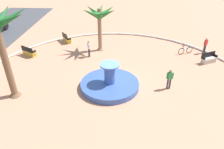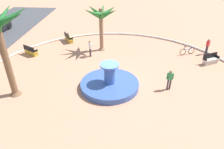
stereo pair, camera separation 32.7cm
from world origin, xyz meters
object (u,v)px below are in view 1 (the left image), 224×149
Objects in this scene: bench_north at (29,52)px; person_cyclist_photo at (89,48)px; bicycle_red_frame at (185,50)px; bench_west at (67,39)px; person_pedestrian_stroll at (170,78)px; fountain at (110,84)px; palm_tree_near_fountain at (99,17)px; person_cyclist_helmet at (205,45)px; bench_southeast at (209,59)px.

bench_north is 0.97× the size of person_cyclist_photo.
bench_west is at bearing 79.06° from bicycle_red_frame.
bench_north is 14.11m from person_pedestrian_stroll.
palm_tree_near_fountain is at bearing 11.74° from fountain.
person_cyclist_helmet is at bearing -35.54° from person_pedestrian_stroll.
person_cyclist_helmet is at bearing -54.07° from fountain.
fountain is at bearing -121.66° from bench_north.
palm_tree_near_fountain is 2.90× the size of bench_west.
bench_west is at bearing -38.06° from bench_north.
bicycle_red_frame is 2.10m from person_cyclist_helmet.
bench_southeast is at bearing -102.26° from palm_tree_near_fountain.
bench_west is 13.20m from bicycle_red_frame.
fountain is 2.70× the size of person_cyclist_helmet.
person_cyclist_photo is at bearing 96.85° from bicycle_red_frame.
person_cyclist_helmet is at bearing -82.98° from person_cyclist_photo.
bench_north is 0.99× the size of bench_southeast.
person_cyclist_photo is (0.09, -6.12, 0.60)m from bench_north.
person_pedestrian_stroll is (0.07, -4.58, 0.65)m from fountain.
bicycle_red_frame is (6.53, -7.39, 0.08)m from fountain.
person_cyclist_photo is at bearing 52.96° from person_pedestrian_stroll.
person_pedestrian_stroll is (-5.18, -13.11, 0.60)m from bench_north.
bench_southeast is 0.98× the size of person_cyclist_helmet.
bench_north is (-1.73, 7.08, -3.20)m from palm_tree_near_fountain.
bicycle_red_frame is (-0.46, -8.84, -3.17)m from palm_tree_near_fountain.
bench_west is 0.97× the size of bench_southeast.
palm_tree_near_fountain is 11.15m from person_cyclist_helmet.
person_cyclist_helmet is (1.55, -17.92, 0.60)m from bench_north.
fountain is at bearing 131.46° from bicycle_red_frame.
bench_north is at bearing 58.34° from fountain.
bicycle_red_frame is 9.89m from person_cyclist_photo.
person_cyclist_helmet is 11.89m from person_cyclist_photo.
bench_north is at bearing 68.43° from person_pedestrian_stroll.
bench_west is (2.05, 4.12, -3.20)m from palm_tree_near_fountain.
person_cyclist_helmet is (6.80, -9.39, 0.65)m from fountain.
bench_north reaches higher than bicycle_red_frame.
bench_north is 1.02× the size of bicycle_red_frame.
fountain is 2.72× the size of person_cyclist_photo.
palm_tree_near_fountain is 2.75× the size of person_cyclist_helmet.
bicycle_red_frame is (-2.51, -12.96, 0.04)m from bench_west.
bench_southeast is 0.98× the size of person_cyclist_photo.
bench_west is 13.56m from person_pedestrian_stroll.
bench_southeast is at bearing -93.32° from person_cyclist_photo.
person_pedestrian_stroll is (-5.28, -6.99, 0.00)m from person_cyclist_photo.
fountain reaches higher than bench_southeast.
bench_west and bench_southeast have the same top height.
bicycle_red_frame is 0.95× the size of person_cyclist_helmet.
person_pedestrian_stroll is (-6.46, 2.81, 0.56)m from bicycle_red_frame.
fountain is 11.62m from person_cyclist_helmet.
bench_north is 0.97× the size of person_cyclist_helmet.
bicycle_red_frame is at bearing -85.44° from bench_north.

